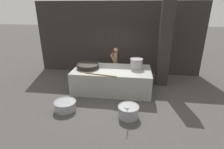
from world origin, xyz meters
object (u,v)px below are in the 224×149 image
Objects in this scene: prep_bowl_vegetables at (128,111)px; cook at (115,62)px; stock_pot at (136,63)px; prep_bowl_meat at (65,105)px; giant_wok_near at (88,66)px.

cook is at bearing 103.76° from prep_bowl_vegetables.
prep_bowl_vegetables is at bearing -95.42° from stock_pot.
stock_pot is at bearing 84.58° from prep_bowl_vegetables.
prep_bowl_vegetables is at bearing -3.62° from prep_bowl_meat.
stock_pot reaches higher than prep_bowl_vegetables.
stock_pot is 3.32m from prep_bowl_meat.
giant_wok_near is 1.75× the size of stock_pot.
stock_pot is (2.04, 0.23, 0.13)m from giant_wok_near.
cook is at bearing 53.36° from giant_wok_near.
prep_bowl_vegetables reaches higher than prep_bowl_meat.
prep_bowl_meat is at bearing 65.85° from cook.
prep_bowl_meat is at bearing -101.73° from giant_wok_near.
giant_wok_near is 0.61× the size of cook.
stock_pot is 2.39m from prep_bowl_vegetables.
cook is at bearing 66.32° from prep_bowl_meat.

